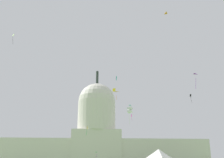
{
  "coord_description": "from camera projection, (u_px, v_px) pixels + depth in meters",
  "views": [
    {
      "loc": [
        -5.18,
        -29.8,
        1.75
      ],
      "look_at": [
        1.32,
        61.43,
        30.98
      ],
      "focal_mm": 44.54,
      "sensor_mm": 36.0,
      "label": 1
    }
  ],
  "objects": [
    {
      "name": "capitol_building",
      "position": [
        96.0,
        141.0,
        183.14
      ],
      "size": [
        144.72,
        25.41,
        67.24
      ],
      "color": "beige",
      "rests_on": "ground_plane"
    },
    {
      "name": "kite_orange_high",
      "position": [
        168.0,
        15.0,
        92.02
      ],
      "size": [
        1.07,
        1.58,
        0.37
      ],
      "rotation": [
        0.0,
        0.0,
        1.72
      ],
      "color": "orange"
    },
    {
      "name": "kite_turquoise_mid",
      "position": [
        116.0,
        78.0,
        98.33
      ],
      "size": [
        0.42,
        0.81,
        1.47
      ],
      "rotation": [
        0.0,
        0.0,
        0.48
      ],
      "color": "teal"
    },
    {
      "name": "kite_white_low",
      "position": [
        130.0,
        110.0,
        65.61
      ],
      "size": [
        1.46,
        1.42,
        3.92
      ],
      "rotation": [
        0.0,
        0.0,
        4.29
      ],
      "color": "white"
    },
    {
      "name": "kite_gold_low",
      "position": [
        87.0,
        128.0,
        96.27
      ],
      "size": [
        0.39,
        1.22,
        3.09
      ],
      "rotation": [
        0.0,
        0.0,
        0.6
      ],
      "color": "gold"
    },
    {
      "name": "kite_yellow_mid",
      "position": [
        114.0,
        90.0,
        69.06
      ],
      "size": [
        0.72,
        0.53,
        0.86
      ],
      "rotation": [
        0.0,
        0.0,
        1.83
      ],
      "color": "yellow"
    },
    {
      "name": "kite_green_low",
      "position": [
        97.0,
        153.0,
        159.87
      ],
      "size": [
        1.78,
        1.36,
        3.47
      ],
      "rotation": [
        0.0,
        0.0,
        0.37
      ],
      "color": "green"
    },
    {
      "name": "kite_black_mid",
      "position": [
        191.0,
        96.0,
        116.87
      ],
      "size": [
        0.85,
        0.36,
        3.77
      ],
      "rotation": [
        0.0,
        0.0,
        5.73
      ],
      "color": "black"
    },
    {
      "name": "kite_violet_mid",
      "position": [
        194.0,
        77.0,
        71.88
      ],
      "size": [
        1.55,
        1.46,
        3.65
      ],
      "rotation": [
        0.0,
        0.0,
        3.8
      ],
      "color": "purple"
    },
    {
      "name": "kite_cyan_mid",
      "position": [
        131.0,
        106.0,
        119.64
      ],
      "size": [
        1.66,
        1.69,
        2.31
      ],
      "rotation": [
        0.0,
        0.0,
        0.81
      ],
      "color": "#33BCDB"
    },
    {
      "name": "kite_magenta_mid",
      "position": [
        132.0,
        116.0,
        140.65
      ],
      "size": [
        0.38,
        0.71,
        3.08
      ],
      "rotation": [
        0.0,
        0.0,
        1.05
      ],
      "color": "#D1339E"
    },
    {
      "name": "kite_lime_high",
      "position": [
        13.0,
        36.0,
        114.29
      ],
      "size": [
        1.07,
        1.01,
        4.5
      ],
      "rotation": [
        0.0,
        0.0,
        1.49
      ],
      "color": "#8CD133"
    },
    {
      "name": "kite_orange_mid",
      "position": [
        116.0,
        93.0,
        88.56
      ],
      "size": [
        1.73,
        1.14,
        2.35
      ],
      "rotation": [
        0.0,
        0.0,
        6.12
      ],
      "color": "orange"
    }
  ]
}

